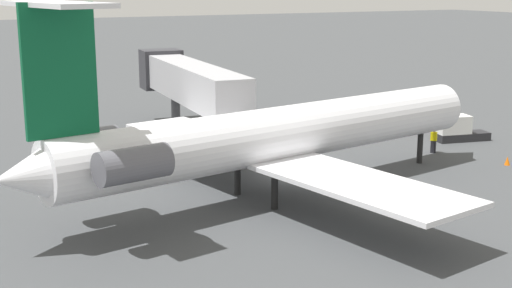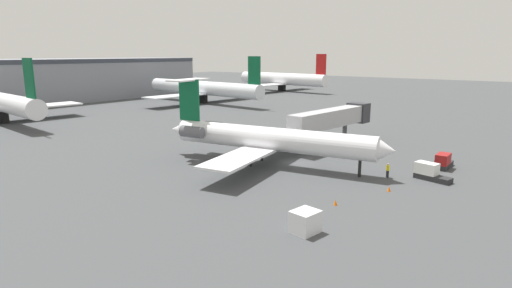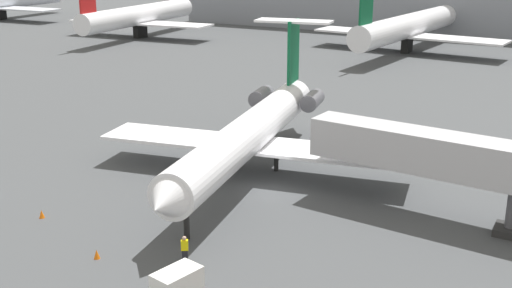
% 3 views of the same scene
% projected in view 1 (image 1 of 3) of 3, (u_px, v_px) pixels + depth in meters
% --- Properties ---
extents(ground_plane, '(400.00, 400.00, 0.10)m').
position_uv_depth(ground_plane, '(288.00, 180.00, 41.57)').
color(ground_plane, '#424447').
extents(regional_jet, '(24.73, 30.80, 10.57)m').
position_uv_depth(regional_jet, '(273.00, 134.00, 37.19)').
color(regional_jet, white).
rests_on(regional_jet, ground_plane).
extents(jet_bridge, '(18.91, 4.67, 5.95)m').
position_uv_depth(jet_bridge, '(186.00, 81.00, 51.81)').
color(jet_bridge, '#ADADB2').
rests_on(jet_bridge, ground_plane).
extents(ground_crew_marshaller, '(0.48, 0.44, 1.69)m').
position_uv_depth(ground_crew_marshaller, '(434.00, 141.00, 47.74)').
color(ground_crew_marshaller, black).
rests_on(ground_crew_marshaller, ground_plane).
extents(baggage_tug_lead, '(4.00, 1.41, 1.90)m').
position_uv_depth(baggage_tug_lead, '(404.00, 116.00, 56.57)').
color(baggage_tug_lead, '#262628').
rests_on(baggage_tug_lead, ground_plane).
extents(baggage_tug_trailing, '(2.23, 4.21, 1.90)m').
position_uv_depth(baggage_tug_trailing, '(457.00, 130.00, 51.36)').
color(baggage_tug_trailing, '#262628').
rests_on(baggage_tug_trailing, ground_plane).
extents(traffic_cone_mid, '(0.36, 0.36, 0.55)m').
position_uv_depth(traffic_cone_mid, '(507.00, 161.00, 44.64)').
color(traffic_cone_mid, orange).
rests_on(traffic_cone_mid, ground_plane).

